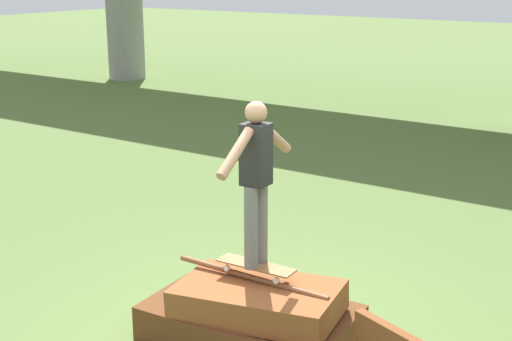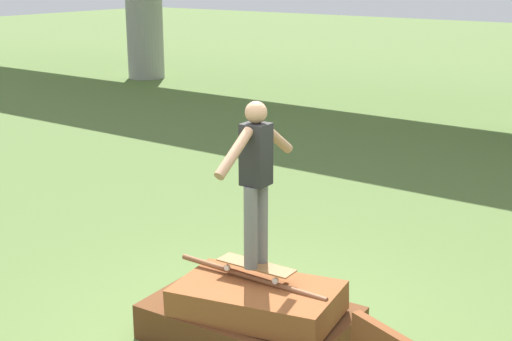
# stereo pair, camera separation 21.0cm
# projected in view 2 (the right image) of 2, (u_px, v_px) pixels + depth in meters

# --- Properties ---
(ground_plane) EXTENTS (80.00, 80.00, 0.00)m
(ground_plane) POSITION_uv_depth(u_px,v_px,m) (251.00, 340.00, 6.55)
(ground_plane) COLOR #567038
(scrap_pile) EXTENTS (1.90, 1.23, 0.65)m
(scrap_pile) POSITION_uv_depth(u_px,v_px,m) (252.00, 316.00, 6.44)
(scrap_pile) COLOR #5B3319
(scrap_pile) RESTS_ON ground_plane
(skateboard) EXTENTS (0.74, 0.23, 0.09)m
(skateboard) POSITION_uv_depth(u_px,v_px,m) (256.00, 266.00, 6.37)
(skateboard) COLOR brown
(skateboard) RESTS_ON scrap_pile
(skater) EXTENTS (0.23, 1.13, 1.48)m
(skater) POSITION_uv_depth(u_px,v_px,m) (256.00, 174.00, 6.13)
(skater) COLOR slate
(skater) RESTS_ON skateboard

